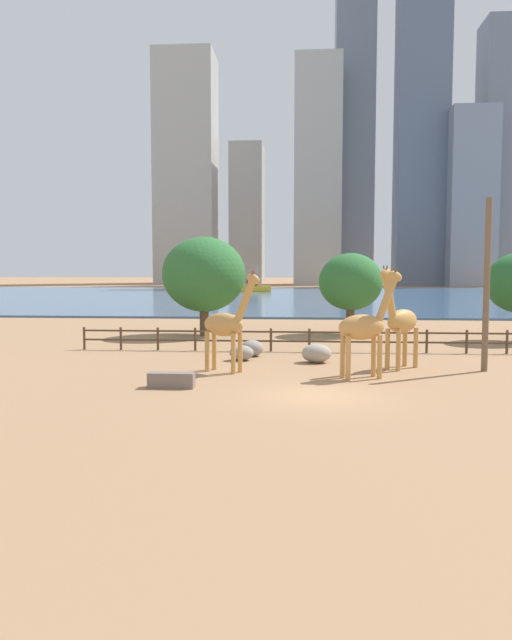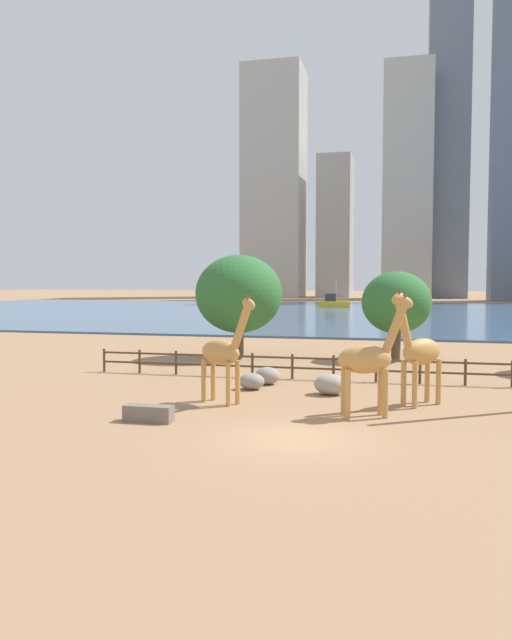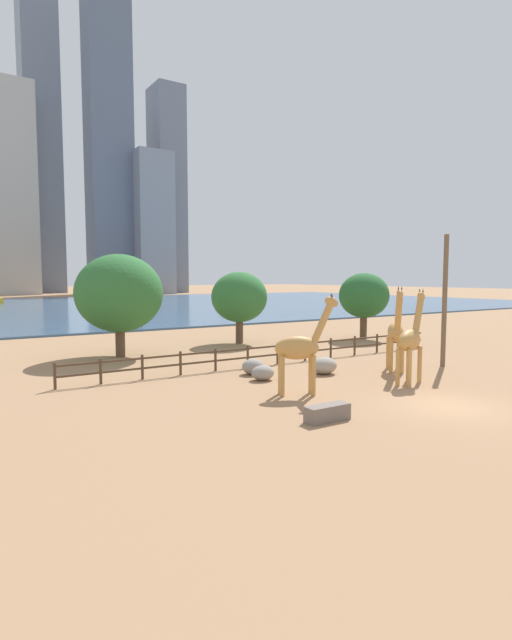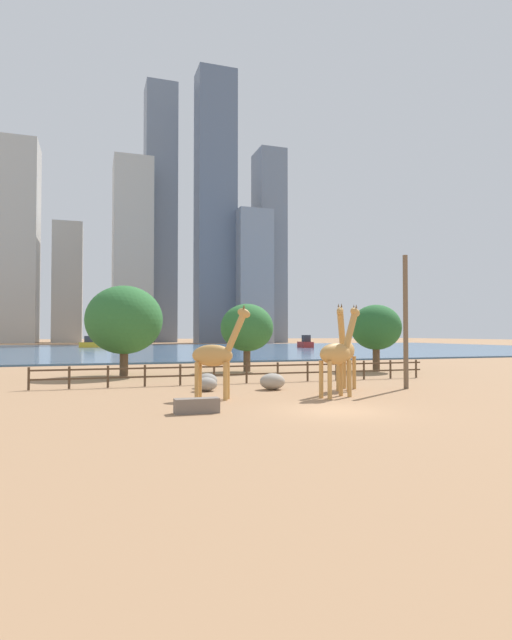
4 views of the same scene
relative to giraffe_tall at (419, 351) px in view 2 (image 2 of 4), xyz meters
name	(u,v)px [view 2 (image 2 of 4)]	position (x,y,z in m)	size (l,w,h in m)	color
ground_plane	(385,313)	(-3.98, 73.59, -2.24)	(400.00, 400.00, 0.00)	#9E7551
harbor_water	(384,313)	(-3.98, 70.59, -2.14)	(180.00, 86.00, 0.20)	#3D6084
giraffe_tall	(419,351)	(0.00, 0.00, 0.00)	(2.34, 2.55, 4.83)	#C18C47
giraffe_companion	(223,352)	(-7.88, -1.49, -0.09)	(2.89, 1.82, 4.59)	#C18C47
giraffe_young	(369,359)	(-1.86, -2.60, -0.04)	(2.95, 1.56, 4.72)	#C18C47
boulder_near_fence	(267,376)	(-7.16, 3.62, -1.81)	(1.21, 1.15, 0.86)	gray
boulder_by_pole	(330,384)	(-3.81, 1.62, -1.77)	(1.46, 1.24, 0.93)	gray
boulder_small	(252,381)	(-7.56, 2.05, -1.85)	(1.23, 1.03, 0.78)	gray
feeding_trough	(148,413)	(-9.58, -5.30, -1.94)	(1.80, 0.60, 0.60)	#72665B
enclosure_fence	(335,366)	(-4.05, 5.59, -1.48)	(26.12, 0.14, 1.30)	#4C3826
tree_left_large	(239,294)	(-11.32, 13.55, 1.98)	(5.73, 5.73, 6.81)	brown
tree_center_broad	(396,303)	(-1.19, 15.03, 1.44)	(4.45, 4.45, 5.71)	brown
boat_ferry	(334,303)	(-13.64, 87.54, -1.20)	(5.77, 2.55, 5.04)	gold
skyline_tower_needle	(408,184)	(-0.97, 147.86, 28.64)	(12.75, 15.91, 61.76)	#B7B2A8
skyline_block_central	(335,227)	(-22.00, 162.82, 18.69)	(9.86, 14.02, 41.85)	#ADA89E
skyline_tower_glass	(274,184)	(-40.31, 160.65, 32.02)	(17.63, 15.99, 68.53)	#B7B2A8
skyline_block_right	(448,129)	(9.84, 159.36, 45.19)	(11.29, 11.46, 94.87)	slate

